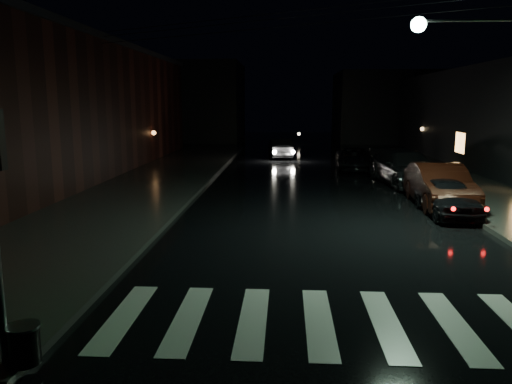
% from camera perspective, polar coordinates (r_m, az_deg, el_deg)
% --- Properties ---
extents(ground, '(120.00, 120.00, 0.00)m').
position_cam_1_polar(ground, '(9.10, -8.42, -15.38)').
color(ground, black).
rests_on(ground, ground).
extents(sidewalk_left, '(6.00, 44.00, 0.15)m').
position_cam_1_polar(sidewalk_left, '(23.36, -13.46, 0.42)').
color(sidewalk_left, '#282826').
rests_on(sidewalk_left, ground).
extents(sidewalk_right, '(4.00, 44.00, 0.15)m').
position_cam_1_polar(sidewalk_right, '(23.83, 23.59, 0.03)').
color(sidewalk_right, '#282826').
rests_on(sidewalk_right, ground).
extents(building_left, '(10.00, 36.00, 7.00)m').
position_cam_1_polar(building_left, '(27.70, -26.67, 8.24)').
color(building_left, black).
rests_on(building_left, ground).
extents(building_far_left, '(14.00, 10.00, 8.00)m').
position_cam_1_polar(building_far_left, '(54.32, -9.23, 10.11)').
color(building_far_left, black).
rests_on(building_far_left, ground).
extents(building_far_right, '(14.00, 10.00, 7.00)m').
position_cam_1_polar(building_far_right, '(54.42, 16.64, 9.29)').
color(building_far_right, black).
rests_on(building_far_right, ground).
extents(crosswalk, '(9.00, 3.00, 0.01)m').
position_cam_1_polar(crosswalk, '(9.46, 10.95, -14.40)').
color(crosswalk, beige).
rests_on(crosswalk, ground).
extents(signal_pole_corner, '(0.68, 0.61, 4.20)m').
position_cam_1_polar(signal_pole_corner, '(8.00, -26.31, -8.12)').
color(signal_pole_corner, slate).
rests_on(signal_pole_corner, ground).
extents(parked_car_a, '(1.59, 3.92, 1.33)m').
position_cam_1_polar(parked_car_a, '(18.70, 21.00, -0.51)').
color(parked_car_a, black).
rests_on(parked_car_a, ground).
extents(parked_car_b, '(1.88, 5.03, 1.64)m').
position_cam_1_polar(parked_car_b, '(20.11, 20.25, 0.68)').
color(parked_car_b, black).
rests_on(parked_car_b, ground).
extents(parked_car_c, '(3.04, 5.94, 1.65)m').
position_cam_1_polar(parked_car_c, '(25.11, 16.71, 2.66)').
color(parked_car_c, black).
rests_on(parked_car_c, ground).
extents(parked_car_d, '(2.45, 4.78, 1.29)m').
position_cam_1_polar(parked_car_d, '(30.10, 11.21, 3.73)').
color(parked_car_d, black).
rests_on(parked_car_d, ground).
extents(oncoming_car, '(1.90, 4.31, 1.37)m').
position_cam_1_polar(oncoming_car, '(36.07, 2.79, 5.00)').
color(oncoming_car, black).
rests_on(oncoming_car, ground).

